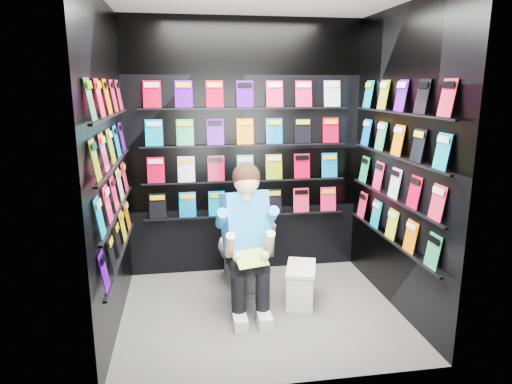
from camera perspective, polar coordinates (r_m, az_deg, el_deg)
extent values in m
plane|color=#5B5B59|center=(4.14, 0.64, -14.79)|extent=(2.40, 2.40, 0.00)
cube|color=black|center=(4.69, -1.41, 5.30)|extent=(2.40, 0.04, 2.60)
cube|color=black|center=(2.75, 4.27, -0.36)|extent=(2.40, 0.04, 2.60)
cube|color=black|center=(3.70, -17.93, 2.54)|extent=(0.04, 2.00, 2.60)
cube|color=black|center=(4.09, 17.52, 3.53)|extent=(0.04, 2.00, 2.60)
imported|color=white|center=(4.47, -1.99, -7.45)|extent=(0.59, 0.83, 0.73)
cube|color=silver|center=(4.27, 5.60, -11.60)|extent=(0.35, 0.47, 0.32)
cube|color=silver|center=(4.20, 5.66, -9.43)|extent=(0.38, 0.50, 0.03)
cube|color=green|center=(3.72, -0.58, -8.30)|extent=(0.29, 0.21, 0.11)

